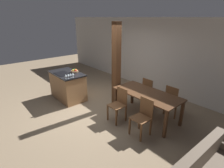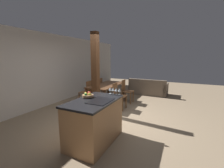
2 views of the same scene
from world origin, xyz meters
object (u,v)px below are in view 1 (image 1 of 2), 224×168
at_px(dining_chair_near_left, 119,104).
at_px(dining_chair_far_left, 149,91).
at_px(dining_table, 147,96).
at_px(dining_chair_near_right, 143,116).
at_px(wine_glass_far, 71,74).
at_px(wine_glass_end, 73,74).
at_px(kitchen_island, 68,86).
at_px(wine_glass_near, 66,75).
at_px(timber_post, 116,67).
at_px(wine_glass_middle, 68,75).
at_px(dining_chair_far_right, 173,100).
at_px(fruit_bowl, 75,71).

height_order(dining_chair_near_left, dining_chair_far_left, same).
relative_size(dining_table, dining_chair_near_right, 2.02).
height_order(wine_glass_far, dining_table, wine_glass_far).
height_order(wine_glass_end, dining_chair_near_left, wine_glass_end).
bearing_deg(kitchen_island, wine_glass_end, -7.51).
bearing_deg(wine_glass_near, timber_post, 52.82).
bearing_deg(dining_chair_far_left, dining_table, 122.44).
xyz_separation_m(wine_glass_middle, wine_glass_far, (0.00, 0.08, 0.00)).
xyz_separation_m(wine_glass_end, dining_chair_far_left, (1.59, 1.80, -0.57)).
bearing_deg(dining_chair_near_left, wine_glass_near, -155.76).
bearing_deg(wine_glass_far, wine_glass_middle, -90.00).
distance_m(wine_glass_end, dining_chair_far_right, 3.07).
bearing_deg(wine_glass_end, dining_table, 29.46).
relative_size(wine_glass_near, dining_table, 0.09).
bearing_deg(kitchen_island, dining_chair_far_right, 29.64).
distance_m(wine_glass_far, dining_table, 2.38).
bearing_deg(wine_glass_near, wine_glass_middle, 90.00).
bearing_deg(wine_glass_end, fruit_bowl, 145.72).
height_order(wine_glass_near, wine_glass_end, same).
distance_m(kitchen_island, wine_glass_end, 0.84).
bearing_deg(fruit_bowl, dining_chair_far_right, 27.02).
distance_m(kitchen_island, dining_table, 2.81).
bearing_deg(dining_chair_far_right, wine_glass_end, 36.48).
relative_size(wine_glass_near, wine_glass_middle, 1.00).
height_order(fruit_bowl, wine_glass_near, wine_glass_near).
relative_size(wine_glass_far, wine_glass_end, 1.00).
height_order(kitchen_island, fruit_bowl, fruit_bowl).
bearing_deg(wine_glass_middle, wine_glass_far, 90.00).
bearing_deg(dining_chair_near_left, wine_glass_end, -163.44).
distance_m(wine_glass_end, dining_chair_near_right, 2.54).
height_order(dining_chair_near_left, timber_post, timber_post).
bearing_deg(timber_post, dining_chair_far_right, 28.66).
distance_m(fruit_bowl, wine_glass_near, 0.73).
xyz_separation_m(wine_glass_far, dining_chair_far_left, (1.59, 1.88, -0.57)).
xyz_separation_m(wine_glass_middle, dining_chair_far_left, (1.59, 1.96, -0.57)).
relative_size(kitchen_island, dining_chair_near_right, 1.44).
height_order(dining_chair_far_left, timber_post, timber_post).
distance_m(kitchen_island, dining_chair_far_right, 3.47).
height_order(wine_glass_end, dining_table, wine_glass_end).
bearing_deg(dining_chair_far_left, dining_chair_far_right, -180.00).
bearing_deg(wine_glass_end, timber_post, 46.53).
relative_size(wine_glass_far, dining_chair_near_right, 0.17).
height_order(wine_glass_near, wine_glass_far, same).
distance_m(wine_glass_far, dining_chair_far_left, 2.52).
height_order(kitchen_island, dining_chair_near_right, kitchen_island).
bearing_deg(dining_chair_near_left, dining_chair_far_right, 57.56).
relative_size(wine_glass_far, timber_post, 0.06).
bearing_deg(dining_chair_far_left, dining_chair_near_right, 122.44).
height_order(dining_table, dining_chair_near_left, dining_chair_near_left).
bearing_deg(kitchen_island, wine_glass_middle, -22.09).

